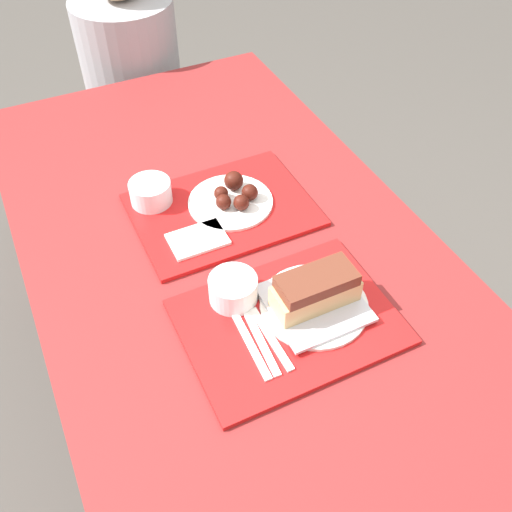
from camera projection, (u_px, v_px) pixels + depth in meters
ground_plane at (248, 425)px, 1.85m from camera, size 12.00×12.00×0.00m
picnic_table at (246, 292)px, 1.37m from camera, size 0.93×1.89×0.76m
picnic_bench_far at (126, 144)px, 2.32m from camera, size 0.88×0.28×0.43m
tray_near at (288, 322)px, 1.19m from camera, size 0.44×0.33×0.01m
tray_far at (222, 210)px, 1.44m from camera, size 0.44×0.33×0.01m
bowl_coleslaw_near at (233, 288)px, 1.21m from camera, size 0.11×0.11×0.06m
brisket_sandwich_plate at (315, 295)px, 1.19m from camera, size 0.23×0.23×0.10m
plastic_fork_near at (261, 342)px, 1.15m from camera, size 0.03×0.17×0.00m
plastic_knife_near at (271, 338)px, 1.15m from camera, size 0.02×0.17×0.00m
plastic_spoon_near at (251, 346)px, 1.14m from camera, size 0.02×0.17×0.00m
condiment_packet at (268, 296)px, 1.23m from camera, size 0.04×0.03×0.01m
bowl_coleslaw_far at (150, 191)px, 1.43m from camera, size 0.11×0.11×0.06m
wings_plate_far at (233, 197)px, 1.44m from camera, size 0.22×0.22×0.06m
napkin_far at (198, 239)px, 1.35m from camera, size 0.13×0.09×0.01m
person_seated_across at (130, 61)px, 2.09m from camera, size 0.36×0.36×0.69m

